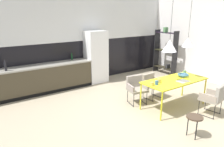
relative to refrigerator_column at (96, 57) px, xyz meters
The scene contains 21 objects.
ground_plane 3.23m from the refrigerator_column, 94.37° to the right, with size 9.68×9.68×0.00m, color tan.
back_wall_splashback_dark 0.47m from the refrigerator_column, 123.25° to the left, with size 7.44×0.12×1.50m, color black.
back_wall_panel_upper 1.39m from the refrigerator_column, 123.25° to the left, with size 7.44×0.12×1.50m, color silver.
kitchen_counter 2.15m from the refrigerator_column, behind, with size 3.46×0.63×0.89m.
refrigerator_column is the anchor object (origin of this frame).
dining_table 3.15m from the refrigerator_column, 79.03° to the right, with size 1.80×0.80×0.76m.
armchair_facing_counter 2.35m from the refrigerator_column, 91.35° to the right, with size 0.57×0.56×0.76m.
armchair_far_side 4.13m from the refrigerator_column, 75.78° to the right, with size 0.55×0.54×0.80m.
armchair_by_stool 2.39m from the refrigerator_column, 76.01° to the right, with size 0.52×0.50×0.71m.
fruit_bowl 3.19m from the refrigerator_column, 71.66° to the right, with size 0.30×0.30×0.09m.
open_book 3.36m from the refrigerator_column, 78.41° to the right, with size 0.29×0.24×0.02m.
mug_white_ceramic 3.08m from the refrigerator_column, 91.40° to the right, with size 0.12×0.08×0.10m.
mug_tall_blue 3.15m from the refrigerator_column, 66.43° to the right, with size 0.12×0.07×0.11m.
mug_short_terracotta 3.07m from the refrigerator_column, 93.97° to the right, with size 0.13×0.08×0.08m.
mug_dark_espresso 3.00m from the refrigerator_column, 88.14° to the right, with size 0.13×0.09×0.10m.
bottle_wine_green 2.99m from the refrigerator_column, behind, with size 0.07×0.07×0.32m.
bottle_vinegar_dark 0.88m from the refrigerator_column, 168.48° to the left, with size 0.06×0.06×0.25m.
side_stool 4.32m from the refrigerator_column, 92.91° to the right, with size 0.33×0.33×0.46m.
open_shelf_unit 2.99m from the refrigerator_column, 13.89° to the right, with size 0.30×1.01×1.90m.
pendant_lamp_over_table_near 3.23m from the refrigerator_column, 85.62° to the right, with size 0.35×0.35×1.40m.
pendant_lamp_over_table_far 3.35m from the refrigerator_column, 72.86° to the right, with size 0.29×0.29×1.35m.
Camera 1 is at (-3.47, -3.36, 2.44)m, focal length 33.38 mm.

